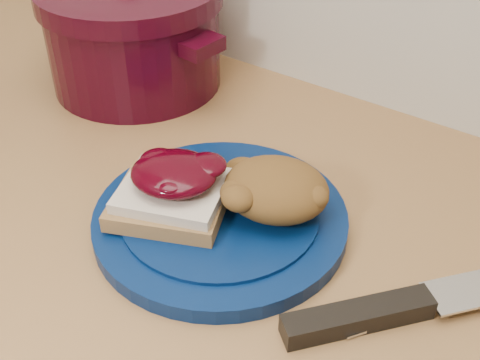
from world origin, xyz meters
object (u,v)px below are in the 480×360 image
Objects in this scene: dutch_oven at (134,35)px; butter_knife at (425,306)px; plate at (220,219)px; chef_knife at (409,305)px; pepper_grinder at (69,16)px.

butter_knife is at bearing -18.12° from dutch_oven.
plate is 0.87× the size of chef_knife.
pepper_grinder is at bearing 178.08° from dutch_oven.
plate is at bearing 127.68° from butter_knife.
chef_knife is 1.82× the size of butter_knife.
chef_knife is at bearing 0.96° from plate.
chef_knife is 1.00× the size of dutch_oven.
butter_knife is 0.52m from dutch_oven.
dutch_oven is (-0.28, 0.18, 0.06)m from plate.
pepper_grinder is at bearing 112.95° from chef_knife.
dutch_oven is 0.14m from pepper_grinder.
chef_knife is (0.20, 0.00, 0.00)m from plate.
chef_knife is 0.02m from butter_knife.
dutch_oven is at bearing 109.22° from chef_knife.
dutch_oven is (-0.49, 0.16, 0.07)m from butter_knife.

